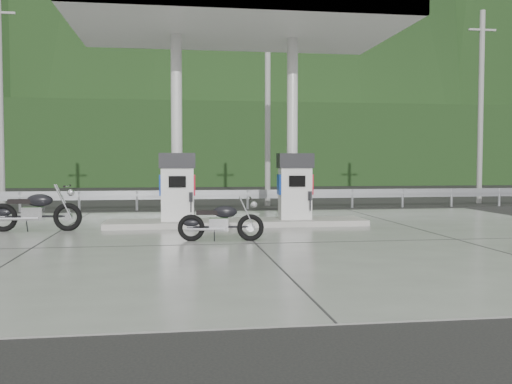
{
  "coord_description": "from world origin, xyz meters",
  "views": [
    {
      "loc": [
        -1.7,
        -12.77,
        1.73
      ],
      "look_at": [
        0.3,
        1.0,
        1.0
      ],
      "focal_mm": 40.0,
      "sensor_mm": 36.0,
      "label": 1
    }
  ],
  "objects": [
    {
      "name": "pump_island",
      "position": [
        0.0,
        2.5,
        0.1
      ],
      "size": [
        7.0,
        1.4,
        0.15
      ],
      "primitive_type": "cube",
      "color": "gray",
      "rests_on": "forecourt_apron"
    },
    {
      "name": "forecourt_apron",
      "position": [
        0.0,
        0.0,
        0.01
      ],
      "size": [
        18.0,
        14.0,
        0.02
      ],
      "primitive_type": "cube",
      "color": "slate",
      "rests_on": "ground"
    },
    {
      "name": "utility_pole_c",
      "position": [
        11.0,
        9.5,
        4.0
      ],
      "size": [
        0.22,
        0.22,
        8.0
      ],
      "primitive_type": "cylinder",
      "color": "gray",
      "rests_on": "ground"
    },
    {
      "name": "forested_hills",
      "position": [
        0.0,
        60.0,
        0.0
      ],
      "size": [
        100.0,
        40.0,
        140.0
      ],
      "primitive_type": null,
      "color": "black",
      "rests_on": "ground"
    },
    {
      "name": "gas_pump_left",
      "position": [
        -1.6,
        2.5,
        1.07
      ],
      "size": [
        0.95,
        0.55,
        1.8
      ],
      "primitive_type": null,
      "color": "silver",
      "rests_on": "pump_island"
    },
    {
      "name": "ground",
      "position": [
        0.0,
        0.0,
        0.0
      ],
      "size": [
        160.0,
        160.0,
        0.0
      ],
      "primitive_type": "plane",
      "color": "black",
      "rests_on": "ground"
    },
    {
      "name": "canopy_column_right",
      "position": [
        1.6,
        2.9,
        2.67
      ],
      "size": [
        0.3,
        0.3,
        5.0
      ],
      "primitive_type": "cylinder",
      "color": "silver",
      "rests_on": "pump_island"
    },
    {
      "name": "guardrail",
      "position": [
        0.0,
        8.0,
        0.71
      ],
      "size": [
        26.0,
        0.16,
        1.42
      ],
      "primitive_type": null,
      "color": "gray",
      "rests_on": "ground"
    },
    {
      "name": "tree_band",
      "position": [
        0.0,
        30.0,
        3.0
      ],
      "size": [
        80.0,
        6.0,
        6.0
      ],
      "primitive_type": "cube",
      "color": "black",
      "rests_on": "ground"
    },
    {
      "name": "gas_pump_right",
      "position": [
        1.6,
        2.5,
        1.07
      ],
      "size": [
        0.95,
        0.55,
        1.8
      ],
      "primitive_type": null,
      "color": "silver",
      "rests_on": "pump_island"
    },
    {
      "name": "canopy_roof",
      "position": [
        0.0,
        2.5,
        5.37
      ],
      "size": [
        8.5,
        5.0,
        0.4
      ],
      "primitive_type": "cube",
      "color": "white",
      "rests_on": "canopy_column_left"
    },
    {
      "name": "motorcycle_left",
      "position": [
        -5.09,
        1.93,
        0.52
      ],
      "size": [
        2.13,
        0.76,
        1.0
      ],
      "primitive_type": null,
      "rotation": [
        0.0,
        0.0,
        -0.04
      ],
      "color": "black",
      "rests_on": "forecourt_apron"
    },
    {
      "name": "motorcycle_right",
      "position": [
        -0.69,
        -0.46,
        0.43
      ],
      "size": [
        1.8,
        0.73,
        0.83
      ],
      "primitive_type": null,
      "rotation": [
        0.0,
        0.0,
        -0.11
      ],
      "color": "black",
      "rests_on": "forecourt_apron"
    },
    {
      "name": "utility_pole_a",
      "position": [
        -8.0,
        9.5,
        4.0
      ],
      "size": [
        0.22,
        0.22,
        8.0
      ],
      "primitive_type": "cylinder",
      "color": "gray",
      "rests_on": "ground"
    },
    {
      "name": "utility_pole_b",
      "position": [
        2.0,
        9.5,
        4.0
      ],
      "size": [
        0.22,
        0.22,
        8.0
      ],
      "primitive_type": "cylinder",
      "color": "gray",
      "rests_on": "ground"
    },
    {
      "name": "canopy_column_left",
      "position": [
        -1.6,
        2.9,
        2.67
      ],
      "size": [
        0.3,
        0.3,
        5.0
      ],
      "primitive_type": "cylinder",
      "color": "silver",
      "rests_on": "pump_island"
    },
    {
      "name": "road",
      "position": [
        0.0,
        11.5,
        0.0
      ],
      "size": [
        60.0,
        7.0,
        0.01
      ],
      "primitive_type": "cube",
      "color": "black",
      "rests_on": "ground"
    }
  ]
}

